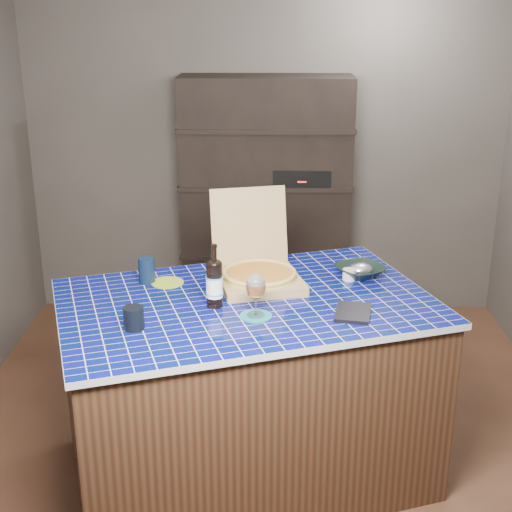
{
  "coord_description": "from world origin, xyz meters",
  "views": [
    {
      "loc": [
        0.01,
        -3.45,
        2.27
      ],
      "look_at": [
        -0.04,
        0.0,
        1.04
      ],
      "focal_mm": 50.0,
      "sensor_mm": 36.0,
      "label": 1
    }
  ],
  "objects_px": {
    "dvd_case": "(353,313)",
    "kitchen_island": "(247,388)",
    "pizza_box": "(258,272)",
    "wine_glass": "(256,287)",
    "bowl": "(360,271)",
    "mead_bottle": "(214,282)"
  },
  "relations": [
    {
      "from": "kitchen_island",
      "to": "wine_glass",
      "type": "xyz_separation_m",
      "value": [
        0.05,
        -0.19,
        0.61
      ]
    },
    {
      "from": "pizza_box",
      "to": "bowl",
      "type": "bearing_deg",
      "value": -2.31
    },
    {
      "from": "kitchen_island",
      "to": "wine_glass",
      "type": "bearing_deg",
      "value": -94.36
    },
    {
      "from": "kitchen_island",
      "to": "wine_glass",
      "type": "relative_size",
      "value": 9.96
    },
    {
      "from": "bowl",
      "to": "wine_glass",
      "type": "bearing_deg",
      "value": -135.9
    },
    {
      "from": "kitchen_island",
      "to": "bowl",
      "type": "xyz_separation_m",
      "value": [
        0.57,
        0.32,
        0.5
      ]
    },
    {
      "from": "bowl",
      "to": "mead_bottle",
      "type": "bearing_deg",
      "value": -151.22
    },
    {
      "from": "dvd_case",
      "to": "kitchen_island",
      "type": "bearing_deg",
      "value": 172.87
    },
    {
      "from": "dvd_case",
      "to": "bowl",
      "type": "bearing_deg",
      "value": 90.08
    },
    {
      "from": "pizza_box",
      "to": "dvd_case",
      "type": "relative_size",
      "value": 2.61
    },
    {
      "from": "mead_bottle",
      "to": "wine_glass",
      "type": "xyz_separation_m",
      "value": [
        0.19,
        -0.12,
        0.02
      ]
    },
    {
      "from": "mead_bottle",
      "to": "dvd_case",
      "type": "relative_size",
      "value": 1.4
    },
    {
      "from": "kitchen_island",
      "to": "pizza_box",
      "type": "relative_size",
      "value": 3.54
    },
    {
      "from": "dvd_case",
      "to": "bowl",
      "type": "relative_size",
      "value": 0.92
    },
    {
      "from": "wine_glass",
      "to": "bowl",
      "type": "xyz_separation_m",
      "value": [
        0.52,
        0.51,
        -0.11
      ]
    },
    {
      "from": "kitchen_island",
      "to": "pizza_box",
      "type": "bearing_deg",
      "value": 57.52
    },
    {
      "from": "kitchen_island",
      "to": "dvd_case",
      "type": "xyz_separation_m",
      "value": [
        0.48,
        -0.16,
        0.48
      ]
    },
    {
      "from": "kitchen_island",
      "to": "bowl",
      "type": "bearing_deg",
      "value": 10.6
    },
    {
      "from": "pizza_box",
      "to": "wine_glass",
      "type": "bearing_deg",
      "value": -104.49
    },
    {
      "from": "kitchen_island",
      "to": "dvd_case",
      "type": "distance_m",
      "value": 0.7
    },
    {
      "from": "pizza_box",
      "to": "wine_glass",
      "type": "xyz_separation_m",
      "value": [
        -0.01,
        -0.4,
        0.08
      ]
    },
    {
      "from": "pizza_box",
      "to": "dvd_case",
      "type": "height_order",
      "value": "pizza_box"
    }
  ]
}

